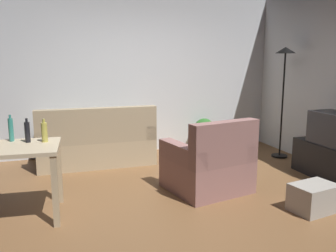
{
  "coord_description": "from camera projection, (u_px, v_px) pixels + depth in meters",
  "views": [
    {
      "loc": [
        -1.31,
        -3.9,
        1.62
      ],
      "look_at": [
        0.1,
        0.5,
        0.75
      ],
      "focal_mm": 38.14,
      "sensor_mm": 36.0,
      "label": 1
    }
  ],
  "objects": [
    {
      "name": "bottle_dark",
      "position": [
        27.0,
        132.0,
        3.72
      ],
      "size": [
        0.05,
        0.05,
        0.26
      ],
      "color": "black",
      "rests_on": "desk"
    },
    {
      "name": "armchair",
      "position": [
        209.0,
        166.0,
        4.41
      ],
      "size": [
        1.06,
        1.01,
        0.92
      ],
      "rotation": [
        0.0,
        0.0,
        3.35
      ],
      "color": "#996B66",
      "rests_on": "ground_plane"
    },
    {
      "name": "bottle_squat",
      "position": [
        44.0,
        132.0,
        3.74
      ],
      "size": [
        0.06,
        0.06,
        0.25
      ],
      "color": "#BCB24C",
      "rests_on": "desk"
    },
    {
      "name": "tv_stand",
      "position": [
        331.0,
        161.0,
        4.88
      ],
      "size": [
        0.44,
        1.1,
        0.48
      ],
      "rotation": [
        0.0,
        0.0,
        1.57
      ],
      "color": "black",
      "rests_on": "ground_plane"
    },
    {
      "name": "potted_plant",
      "position": [
        204.0,
        132.0,
        6.43
      ],
      "size": [
        0.36,
        0.36,
        0.57
      ],
      "color": "brown",
      "rests_on": "ground_plane"
    },
    {
      "name": "torchiere_lamp",
      "position": [
        284.0,
        72.0,
        5.75
      ],
      "size": [
        0.32,
        0.32,
        1.81
      ],
      "color": "black",
      "rests_on": "ground_plane"
    },
    {
      "name": "couch",
      "position": [
        96.0,
        145.0,
        5.55
      ],
      "size": [
        1.76,
        0.84,
        0.92
      ],
      "rotation": [
        0.0,
        0.0,
        3.14
      ],
      "color": "tan",
      "rests_on": "ground_plane"
    },
    {
      "name": "ground_plane",
      "position": [
        173.0,
        195.0,
        4.35
      ],
      "size": [
        5.2,
        4.4,
        0.02
      ],
      "primitive_type": "cube",
      "color": "brown"
    },
    {
      "name": "storage_box",
      "position": [
        314.0,
        198.0,
        3.84
      ],
      "size": [
        0.53,
        0.42,
        0.3
      ],
      "primitive_type": "cube",
      "rotation": [
        0.0,
        0.0,
        0.18
      ],
      "color": "#A8A399",
      "rests_on": "ground_plane"
    },
    {
      "name": "bottle_tall",
      "position": [
        11.0,
        129.0,
        3.77
      ],
      "size": [
        0.05,
        0.05,
        0.28
      ],
      "color": "teal",
      "rests_on": "desk"
    },
    {
      "name": "wall_rear",
      "position": [
        132.0,
        75.0,
        6.15
      ],
      "size": [
        5.2,
        0.1,
        2.7
      ],
      "primitive_type": "cube",
      "color": "silver",
      "rests_on": "ground_plane"
    },
    {
      "name": "tv",
      "position": [
        334.0,
        129.0,
        4.79
      ],
      "size": [
        0.41,
        0.6,
        0.44
      ],
      "rotation": [
        0.0,
        0.0,
        1.57
      ],
      "color": "#2D2D33",
      "rests_on": "tv_stand"
    }
  ]
}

